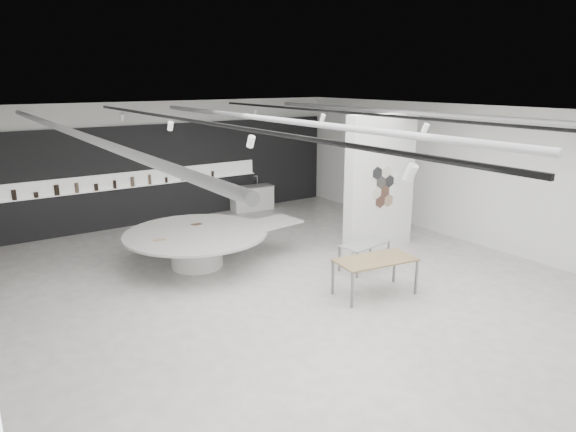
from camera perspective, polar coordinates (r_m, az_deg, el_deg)
room at (r=10.76m, az=0.20°, el=2.16°), size 12.02×14.02×3.82m
back_wall_display at (r=16.93m, az=-13.23°, el=4.67°), size 11.80×0.27×3.10m
partition_column at (r=13.82m, az=10.20°, el=3.65°), size 2.20×0.38×3.60m
display_island at (r=12.73m, az=-9.83°, el=-3.03°), size 4.72×3.86×0.89m
sample_table_wood at (r=11.00m, az=9.67°, el=-5.03°), size 1.80×1.09×0.79m
sample_table_stone at (r=12.50m, az=8.50°, el=-3.24°), size 1.33×0.80×0.64m
kitchen_counter at (r=18.02m, az=-4.00°, el=2.02°), size 1.54×0.70×1.18m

